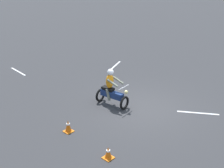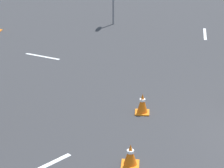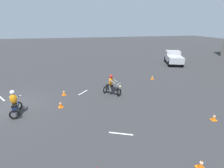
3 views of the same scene
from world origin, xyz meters
name	(u,v)px [view 2 (image 2 of 3)]	position (x,y,z in m)	size (l,w,h in m)	color
traffic_cone_mid_center	(130,155)	(-1.37, 3.53, 0.20)	(0.32, 0.32, 0.42)	orange
traffic_cone_far_right	(142,104)	(0.83, 3.37, 0.23)	(0.32, 0.32, 0.47)	orange
lane_stripe_e	(205,34)	(7.89, 1.19, 0.00)	(0.10, 1.65, 0.01)	silver
lane_stripe_ne	(42,56)	(4.70, 6.57, 0.00)	(0.10, 1.28, 0.01)	silver
lane_stripe_nw	(43,167)	(-1.58, 5.07, 0.00)	(0.10, 1.24, 0.01)	silver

